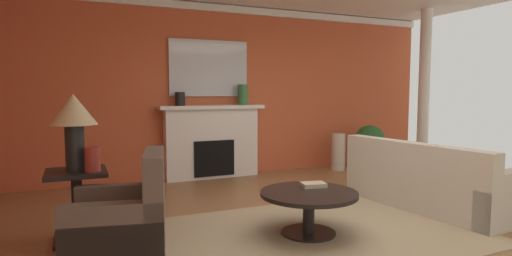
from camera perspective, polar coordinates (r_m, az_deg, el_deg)
name	(u,v)px	position (r m, az deg, el deg)	size (l,w,h in m)	color
ground_plane	(331,223)	(4.82, 10.32, -12.79)	(9.77, 9.77, 0.00)	olive
wall_fireplace	(233,91)	(7.35, -3.24, 5.15)	(8.12, 0.12, 2.96)	#C65633
crown_moulding	(234,10)	(7.41, -3.07, 16.05)	(8.12, 0.08, 0.12)	white
area_rug	(308,234)	(4.42, 7.27, -14.34)	(3.51, 2.26, 0.01)	tan
fireplace	(212,144)	(7.06, -6.13, -2.16)	(1.80, 0.35, 1.24)	white
mantel_mirror	(209,68)	(7.13, -6.53, 8.21)	(1.38, 0.04, 0.95)	silver
sofa	(428,184)	(5.70, 22.69, -7.19)	(1.11, 2.18, 0.85)	beige
armchair_near_window	(123,226)	(3.86, -17.96, -12.75)	(0.95, 0.95, 0.95)	brown
coffee_table	(309,203)	(4.32, 7.32, -10.21)	(1.00, 1.00, 0.45)	black
side_table	(77,201)	(4.47, -23.52, -9.21)	(0.56, 0.56, 0.70)	black
table_lamp	(74,117)	(4.35, -23.91, 1.39)	(0.44, 0.44, 0.75)	black
vase_mantel_right	(243,95)	(7.14, -1.85, 4.63)	(0.18, 0.18, 0.35)	#33703D
vase_on_side_table	(93,159)	(4.27, -21.69, -4.05)	(0.14, 0.14, 0.24)	#9E3328
vase_tall_corner	(338,152)	(7.89, 11.33, -3.25)	(0.26, 0.26, 0.68)	beige
vase_mantel_left	(180,99)	(6.81, -10.49, 3.98)	(0.16, 0.16, 0.22)	black
book_red_cover	(313,185)	(4.50, 7.95, -7.79)	(0.25, 0.18, 0.05)	tan
potted_plant	(370,143)	(8.10, 15.46, -2.04)	(0.56, 0.56, 0.83)	#BCB29E
column_white	(424,91)	(8.23, 22.23, 4.78)	(0.20, 0.20, 2.96)	white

